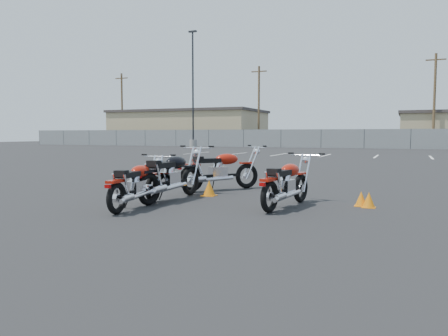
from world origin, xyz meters
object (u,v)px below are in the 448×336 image
at_px(motorcycle_second_black, 171,176).
at_px(motorcycle_front_red, 220,170).
at_px(motorcycle_rear_red, 287,183).
at_px(motorcycle_third_red, 136,185).

bearing_deg(motorcycle_second_black, motorcycle_front_red, 80.82).
relative_size(motorcycle_front_red, motorcycle_second_black, 0.87).
relative_size(motorcycle_front_red, motorcycle_rear_red, 0.97).
bearing_deg(motorcycle_front_red, motorcycle_second_black, -99.18).
height_order(motorcycle_front_red, motorcycle_third_red, motorcycle_front_red).
bearing_deg(motorcycle_third_red, motorcycle_second_black, 84.73).
height_order(motorcycle_second_black, motorcycle_third_red, motorcycle_second_black).
bearing_deg(motorcycle_third_red, motorcycle_front_red, 82.28).
bearing_deg(motorcycle_rear_red, motorcycle_front_red, 139.54).
bearing_deg(motorcycle_front_red, motorcycle_rear_red, -40.46).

